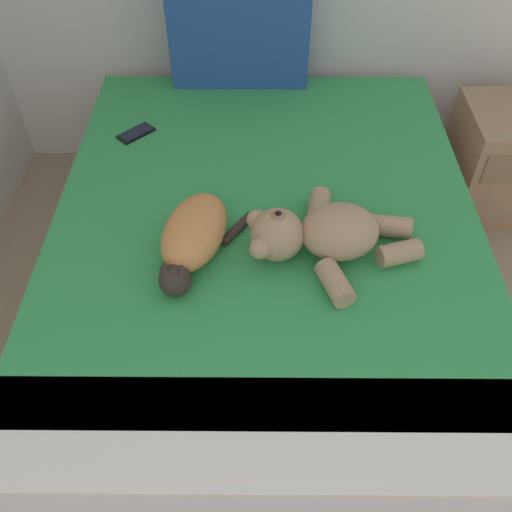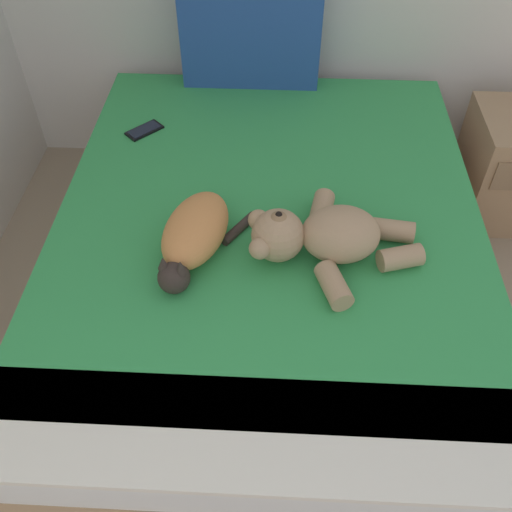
% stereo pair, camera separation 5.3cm
% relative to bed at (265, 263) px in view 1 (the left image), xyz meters
% --- Properties ---
extents(bed, '(1.54, 1.94, 0.51)m').
position_rel_bed_xyz_m(bed, '(0.00, 0.00, 0.00)').
color(bed, '#9E7A56').
rests_on(bed, ground_plane).
extents(patterned_cushion, '(0.60, 0.13, 0.47)m').
position_rel_bed_xyz_m(patterned_cushion, '(-0.11, 0.88, 0.49)').
color(patterned_cushion, '#264C99').
rests_on(patterned_cushion, bed).
extents(cat, '(0.32, 0.42, 0.15)m').
position_rel_bed_xyz_m(cat, '(-0.23, -0.19, 0.33)').
color(cat, '#D18447').
rests_on(cat, bed).
extents(teddy_bear, '(0.56, 0.50, 0.18)m').
position_rel_bed_xyz_m(teddy_bear, '(0.17, -0.18, 0.34)').
color(teddy_bear, tan).
rests_on(teddy_bear, bed).
extents(cell_phone, '(0.16, 0.16, 0.01)m').
position_rel_bed_xyz_m(cell_phone, '(-0.53, 0.47, 0.26)').
color(cell_phone, black).
rests_on(cell_phone, bed).
extents(nightstand, '(0.45, 0.46, 0.50)m').
position_rel_bed_xyz_m(nightstand, '(1.12, 0.65, 0.00)').
color(nightstand, '#9E7A56').
rests_on(nightstand, ground_plane).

